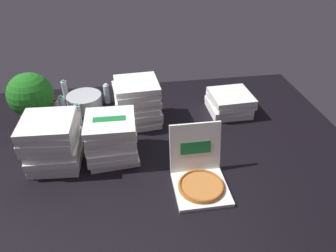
% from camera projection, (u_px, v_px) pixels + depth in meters
% --- Properties ---
extents(ground_plane, '(3.20, 2.40, 0.02)m').
position_uv_depth(ground_plane, '(163.00, 148.00, 2.67)').
color(ground_plane, black).
extents(open_pizza_box, '(0.37, 0.46, 0.40)m').
position_uv_depth(open_pizza_box, '(199.00, 175.00, 2.27)').
color(open_pizza_box, white).
rests_on(open_pizza_box, ground_plane).
extents(pizza_stack_left_mid, '(0.43, 0.43, 0.40)m').
position_uv_depth(pizza_stack_left_mid, '(137.00, 102.00, 2.88)').
color(pizza_stack_left_mid, white).
rests_on(pizza_stack_left_mid, ground_plane).
extents(pizza_stack_right_mid, '(0.41, 0.40, 0.20)m').
position_uv_depth(pizza_stack_right_mid, '(230.00, 103.00, 3.07)').
color(pizza_stack_right_mid, white).
rests_on(pizza_stack_right_mid, ground_plane).
extents(pizza_stack_center_near, '(0.41, 0.41, 0.35)m').
position_uv_depth(pizza_stack_center_near, '(111.00, 138.00, 2.47)').
color(pizza_stack_center_near, white).
rests_on(pizza_stack_center_near, ground_plane).
extents(pizza_stack_right_far, '(0.42, 0.42, 0.40)m').
position_uv_depth(pizza_stack_right_far, '(52.00, 142.00, 2.39)').
color(pizza_stack_right_far, white).
rests_on(pizza_stack_right_far, ground_plane).
extents(ice_bucket, '(0.34, 0.34, 0.15)m').
position_uv_depth(ice_bucket, '(85.00, 102.00, 3.14)').
color(ice_bucket, '#B7BABF').
rests_on(ice_bucket, ground_plane).
extents(water_bottle_0, '(0.06, 0.06, 0.21)m').
position_uv_depth(water_bottle_0, '(63.00, 106.00, 3.02)').
color(water_bottle_0, white).
rests_on(water_bottle_0, ground_plane).
extents(water_bottle_1, '(0.06, 0.06, 0.21)m').
position_uv_depth(water_bottle_1, '(78.00, 115.00, 2.90)').
color(water_bottle_1, white).
rests_on(water_bottle_1, ground_plane).
extents(water_bottle_2, '(0.06, 0.06, 0.21)m').
position_uv_depth(water_bottle_2, '(65.00, 90.00, 3.29)').
color(water_bottle_2, white).
rests_on(water_bottle_2, ground_plane).
extents(water_bottle_3, '(0.06, 0.06, 0.21)m').
position_uv_depth(water_bottle_3, '(107.00, 94.00, 3.23)').
color(water_bottle_3, silver).
rests_on(water_bottle_3, ground_plane).
extents(water_bottle_4, '(0.06, 0.06, 0.21)m').
position_uv_depth(water_bottle_4, '(57.00, 110.00, 2.97)').
color(water_bottle_4, silver).
rests_on(water_bottle_4, ground_plane).
extents(potted_plant, '(0.39, 0.39, 0.51)m').
position_uv_depth(potted_plant, '(31.00, 98.00, 2.78)').
color(potted_plant, '#513323').
rests_on(potted_plant, ground_plane).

